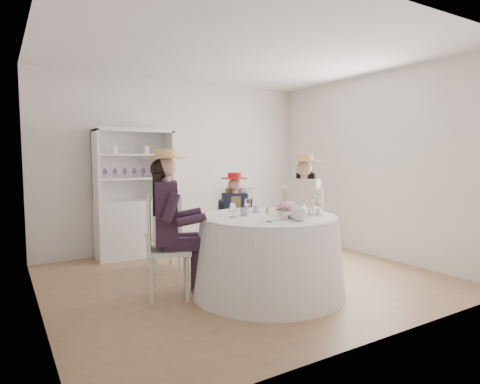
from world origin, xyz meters
TOP-DOWN VIEW (x-y plane):
  - ground at (0.00, 0.00)m, footprint 4.50×4.50m
  - ceiling at (0.00, 0.00)m, footprint 4.50×4.50m
  - wall_back at (0.00, 2.00)m, footprint 4.50×0.00m
  - wall_front at (0.00, -2.00)m, footprint 4.50×0.00m
  - wall_left at (-2.25, 0.00)m, footprint 0.00×4.50m
  - wall_right at (2.25, 0.00)m, footprint 0.00×4.50m
  - tea_table at (-0.05, -0.58)m, footprint 1.67×1.67m
  - hutch at (-0.82, 1.77)m, footprint 1.17×0.55m
  - side_table at (1.07, 1.75)m, footprint 0.51×0.51m
  - hatbox at (1.07, 1.75)m, footprint 0.40×0.40m
  - guest_left at (-1.03, -0.17)m, footprint 0.64×0.59m
  - guest_mid at (0.14, 0.47)m, footprint 0.48×0.52m
  - guest_right at (0.87, -0.06)m, footprint 0.65×0.60m
  - spare_chair at (-0.73, 0.77)m, footprint 0.41×0.41m
  - teacup_a at (-0.29, -0.46)m, footprint 0.11×0.11m
  - teacup_b at (-0.05, -0.32)m, footprint 0.08×0.08m
  - teacup_c at (0.20, -0.47)m, footprint 0.10×0.10m
  - flower_bowl at (0.12, -0.67)m, footprint 0.24×0.24m
  - flower_arrangement at (0.15, -0.66)m, footprint 0.20×0.20m
  - table_teapot at (0.01, -1.02)m, footprint 0.23×0.16m
  - sandwich_plate at (-0.05, -0.91)m, footprint 0.27×0.27m
  - cupcake_stand at (0.41, -0.78)m, footprint 0.23×0.23m
  - stemware_set at (-0.05, -0.58)m, footprint 0.84×0.81m

SIDE VIEW (x-z plane):
  - ground at x=0.00m, z-range 0.00..0.00m
  - side_table at x=1.07m, z-range 0.00..0.62m
  - tea_table at x=-0.05m, z-range 0.00..0.84m
  - spare_chair at x=-0.73m, z-range 0.04..1.01m
  - hutch at x=-0.82m, z-range -0.27..1.62m
  - guest_mid at x=0.14m, z-range 0.08..1.35m
  - hatbox at x=1.07m, z-range 0.62..0.94m
  - guest_right at x=0.87m, z-range 0.10..1.61m
  - sandwich_plate at x=-0.05m, z-range 0.83..0.89m
  - flower_bowl at x=0.12m, z-range 0.85..0.90m
  - teacup_b at x=-0.05m, z-range 0.85..0.91m
  - teacup_c at x=0.20m, z-range 0.85..0.91m
  - guest_left at x=-1.03m, z-range 0.10..1.66m
  - teacup_a at x=-0.29m, z-range 0.85..0.92m
  - table_teapot at x=0.01m, z-range 0.83..1.01m
  - stemware_set at x=-0.05m, z-range 0.85..1.00m
  - cupcake_stand at x=0.41m, z-range 0.82..1.03m
  - flower_arrangement at x=0.15m, z-range 0.91..0.98m
  - wall_back at x=0.00m, z-range -0.90..3.60m
  - wall_front at x=0.00m, z-range -0.90..3.60m
  - wall_left at x=-2.25m, z-range -0.90..3.60m
  - wall_right at x=2.25m, z-range -0.90..3.60m
  - ceiling at x=0.00m, z-range 2.70..2.70m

